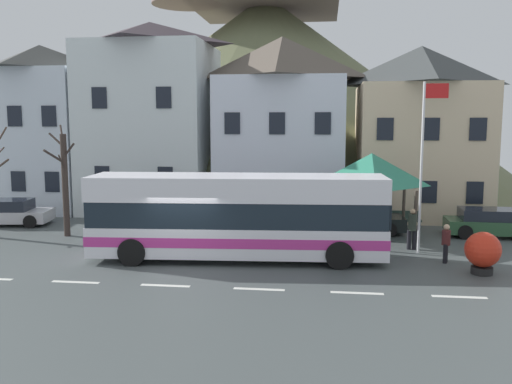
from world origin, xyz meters
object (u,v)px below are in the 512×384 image
pedestrian_01 (412,228)px  public_bench (404,219)px  townhouse_01 (152,118)px  parked_car_00 (10,212)px  bus_shelter (372,170)px  pedestrian_00 (446,242)px  flagpole (424,154)px  parked_car_03 (353,219)px  harbour_buoy (483,251)px  parked_car_02 (147,213)px  bare_tree_01 (65,181)px  parked_car_01 (491,223)px  hilltop_castle (265,83)px  townhouse_02 (282,126)px  townhouse_03 (419,132)px  townhouse_00 (43,128)px  transit_bus (238,217)px

pedestrian_01 → public_bench: (0.28, 4.26, -0.41)m
townhouse_01 → parked_car_00: 9.29m
bus_shelter → public_bench: bus_shelter is taller
pedestrian_00 → pedestrian_01: pedestrian_01 is taller
bus_shelter → flagpole: 2.93m
parked_car_03 → harbour_buoy: bearing=-62.0°
parked_car_02 → harbour_buoy: (14.08, -6.86, 0.16)m
pedestrian_00 → public_bench: size_ratio=0.90×
parked_car_03 → bare_tree_01: bare_tree_01 is taller
parked_car_03 → harbour_buoy: (4.03, -6.52, 0.16)m
parked_car_01 → pedestrian_01: 4.95m
bare_tree_01 → parked_car_01: bearing=6.8°
hilltop_castle → pedestrian_01: (8.77, -25.17, -7.47)m
townhouse_01 → harbour_buoy: (15.36, -11.93, -4.56)m
townhouse_02 → parked_car_01: bearing=-28.4°
parked_car_00 → parked_car_03: size_ratio=0.88×
townhouse_02 → parked_car_01: townhouse_02 is taller
bus_shelter → parked_car_03: 2.91m
townhouse_02 → bus_shelter: size_ratio=2.57×
bus_shelter → parked_car_02: (-10.72, 1.78, -2.43)m
townhouse_03 → pedestrian_01: bearing=-100.1°
hilltop_castle → harbour_buoy: (10.60, -28.55, -7.55)m
townhouse_01 → townhouse_03: (15.09, 0.16, -0.77)m
pedestrian_01 → townhouse_03: bearing=79.9°
townhouse_00 → transit_bus: 17.29m
townhouse_03 → parked_car_01: townhouse_03 is taller
bus_shelter → townhouse_02: bearing=123.7°
pedestrian_00 → townhouse_02: bearing=123.7°
parked_car_03 → public_bench: bearing=20.3°
townhouse_00 → parked_car_01: 24.84m
transit_bus → townhouse_03: bearing=49.5°
townhouse_00 → bare_tree_01: (4.90, -7.45, -2.27)m
parked_car_01 → harbour_buoy: 6.72m
hilltop_castle → parked_car_02: 23.28m
pedestrian_01 → bare_tree_01: bare_tree_01 is taller
hilltop_castle → transit_bus: (2.01, -27.62, -6.75)m
pedestrian_01 → bare_tree_01: 15.22m
townhouse_00 → hilltop_castle: (11.25, 16.99, 3.59)m
townhouse_00 → parked_car_03: bearing=-15.8°
transit_bus → parked_car_01: 12.02m
townhouse_00 → transit_bus: bearing=-38.7°
parked_car_00 → parked_car_01: bearing=-8.1°
pedestrian_01 → pedestrian_00: bearing=-65.2°
pedestrian_01 → bare_tree_01: size_ratio=0.33×
townhouse_01 → harbour_buoy: bearing=-37.8°
parked_car_01 → parked_car_03: 6.12m
townhouse_00 → parked_car_01: bearing=-12.2°
bus_shelter → harbour_buoy: bus_shelter is taller
townhouse_00 → pedestrian_00: size_ratio=6.61×
bus_shelter → public_bench: 4.07m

